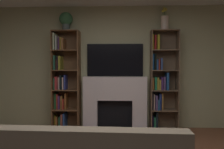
# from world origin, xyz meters

# --- Properties ---
(wall_back_accent) EXTENTS (5.39, 0.06, 2.60)m
(wall_back_accent) POSITION_xyz_m (0.00, 2.69, 1.30)
(wall_back_accent) COLOR #B0B186
(wall_back_accent) RESTS_ON ground_plane
(fireplace) EXTENTS (1.43, 0.52, 1.10)m
(fireplace) POSITION_xyz_m (0.00, 2.54, 0.58)
(fireplace) COLOR white
(fireplace) RESTS_ON ground_plane
(tv) EXTENTS (1.19, 0.06, 0.69)m
(tv) POSITION_xyz_m (0.00, 2.63, 1.45)
(tv) COLOR black
(tv) RESTS_ON fireplace
(bookshelf_left) EXTENTS (0.56, 0.34, 2.05)m
(bookshelf_left) POSITION_xyz_m (-1.08, 2.53, 0.99)
(bookshelf_left) COLOR brown
(bookshelf_left) RESTS_ON ground_plane
(bookshelf_right) EXTENTS (0.56, 0.31, 2.05)m
(bookshelf_right) POSITION_xyz_m (0.96, 2.54, 0.99)
(bookshelf_right) COLOR brown
(bookshelf_right) RESTS_ON ground_plane
(potted_plant) EXTENTS (0.28, 0.28, 0.39)m
(potted_plant) POSITION_xyz_m (-1.02, 2.51, 2.28)
(potted_plant) COLOR #495757
(potted_plant) RESTS_ON bookshelf_left
(vase_with_flowers) EXTENTS (0.16, 0.16, 0.48)m
(vase_with_flowers) POSITION_xyz_m (1.02, 2.51, 2.22)
(vase_with_flowers) COLOR beige
(vase_with_flowers) RESTS_ON bookshelf_right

